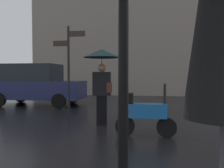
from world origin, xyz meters
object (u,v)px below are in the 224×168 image
object	(u,v)px
pedestrian_with_umbrella	(102,66)
street_signpost	(69,63)
parked_scooter	(144,113)
parked_car_left	(36,84)

from	to	relation	value
pedestrian_with_umbrella	street_signpost	xyz separation A→B (m)	(-1.26, 0.74, 0.13)
pedestrian_with_umbrella	street_signpost	distance (m)	1.46
parked_scooter	street_signpost	distance (m)	3.35
street_signpost	parked_car_left	bearing A→B (deg)	131.59
pedestrian_with_umbrella	street_signpost	bearing A→B (deg)	172.86
pedestrian_with_umbrella	parked_car_left	world-z (taller)	pedestrian_with_umbrella
parked_scooter	street_signpost	xyz separation A→B (m)	(-2.47, 1.87, 1.27)
parked_car_left	parked_scooter	bearing A→B (deg)	-46.37
pedestrian_with_umbrella	parked_car_left	bearing A→B (deg)	159.53
parked_scooter	street_signpost	size ratio (longest dim) A/B	0.47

